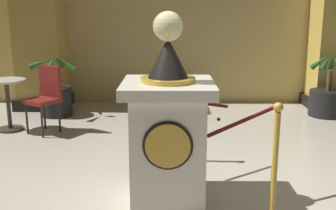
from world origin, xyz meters
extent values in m
plane|color=beige|center=(0.00, 0.00, 0.00)|extent=(10.06, 10.06, 0.00)
cube|color=tan|center=(0.00, 4.28, 1.76)|extent=(10.06, 0.16, 3.52)
cube|color=silver|center=(-0.33, 0.11, 0.51)|extent=(0.66, 0.66, 1.02)
cube|color=silver|center=(-0.33, 0.11, 1.07)|extent=(0.83, 0.83, 0.10)
cylinder|color=gold|center=(-0.33, -0.24, 0.63)|extent=(0.38, 0.03, 0.38)
cylinder|color=black|center=(-0.33, -0.23, 0.63)|extent=(0.43, 0.01, 0.43)
cylinder|color=gold|center=(-0.33, 0.11, 1.14)|extent=(0.50, 0.50, 0.04)
cone|color=black|center=(-0.33, 0.11, 1.34)|extent=(0.36, 0.36, 0.36)
cylinder|color=gold|center=(-0.33, 0.11, 1.51)|extent=(0.03, 0.03, 0.07)
sphere|color=beige|center=(-0.33, 0.11, 1.61)|extent=(0.27, 0.27, 0.27)
cylinder|color=gold|center=(0.55, -0.33, 0.48)|extent=(0.05, 0.05, 0.95)
sphere|color=gold|center=(0.55, -0.33, 0.99)|extent=(0.08, 0.08, 0.08)
cylinder|color=gold|center=(-0.22, 1.07, 0.01)|extent=(0.24, 0.24, 0.03)
cylinder|color=gold|center=(-0.22, 1.07, 0.48)|extent=(0.05, 0.05, 0.95)
sphere|color=gold|center=(-0.22, 1.07, 0.99)|extent=(0.08, 0.08, 0.08)
cylinder|color=#591419|center=(0.36, 0.02, 0.79)|extent=(0.72, 0.42, 0.22)
cylinder|color=#591419|center=(-0.03, 0.72, 0.79)|extent=(0.72, 0.42, 0.22)
sphere|color=#591419|center=(0.17, 0.37, 0.70)|extent=(0.04, 0.04, 0.04)
cube|color=black|center=(-2.63, 3.86, 0.10)|extent=(0.91, 0.91, 0.20)
cube|color=gold|center=(-2.63, 3.86, 1.69)|extent=(0.79, 0.79, 3.38)
cube|color=black|center=(2.63, 3.86, 0.10)|extent=(0.89, 0.89, 0.20)
cylinder|color=black|center=(-2.24, 3.18, 0.25)|extent=(0.52, 0.52, 0.49)
cylinder|color=brown|center=(-2.24, 3.18, 0.62)|extent=(0.08, 0.08, 0.26)
cone|color=#2D662D|center=(-2.04, 3.16, 0.90)|extent=(0.38, 0.14, 0.32)
cone|color=#2D662D|center=(-2.21, 3.38, 0.90)|extent=(0.13, 0.40, 0.28)
cone|color=#2D662D|center=(-2.43, 3.15, 0.90)|extent=(0.41, 0.17, 0.24)
cone|color=#2D662D|center=(-2.23, 2.99, 0.90)|extent=(0.11, 0.39, 0.28)
cylinder|color=black|center=(2.33, 3.18, 0.22)|extent=(0.60, 0.60, 0.43)
cylinder|color=brown|center=(2.33, 3.18, 0.60)|extent=(0.08, 0.08, 0.33)
cone|color=#265928|center=(2.40, 3.34, 0.91)|extent=(0.21, 0.33, 0.33)
cone|color=#265928|center=(2.20, 3.30, 0.91)|extent=(0.30, 0.28, 0.33)
cone|color=#265928|center=(2.20, 3.07, 0.91)|extent=(0.31, 0.30, 0.30)
cylinder|color=#332D28|center=(-2.70, 2.32, 0.01)|extent=(0.38, 0.38, 0.03)
cylinder|color=#332D28|center=(-2.70, 2.32, 0.37)|extent=(0.06, 0.06, 0.75)
cylinder|color=silver|center=(-2.70, 2.32, 0.75)|extent=(0.55, 0.55, 0.03)
cylinder|color=black|center=(-2.37, 2.12, 0.23)|extent=(0.03, 0.03, 0.45)
cylinder|color=black|center=(-2.10, 1.95, 0.23)|extent=(0.03, 0.03, 0.45)
cylinder|color=black|center=(-2.20, 2.39, 0.23)|extent=(0.03, 0.03, 0.45)
cylinder|color=black|center=(-1.92, 2.22, 0.23)|extent=(0.03, 0.03, 0.45)
cube|color=maroon|center=(-2.15, 2.17, 0.48)|extent=(0.55, 0.55, 0.06)
cube|color=maroon|center=(-2.05, 2.31, 0.73)|extent=(0.37, 0.26, 0.45)
camera|label=1|loc=(-0.31, -3.47, 1.75)|focal=43.33mm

